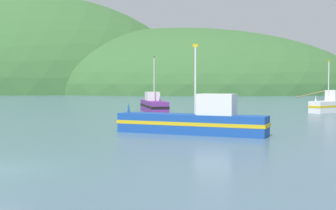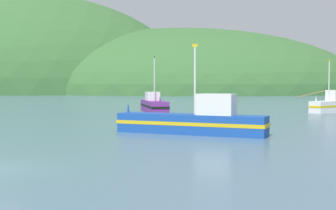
% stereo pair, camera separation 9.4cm
% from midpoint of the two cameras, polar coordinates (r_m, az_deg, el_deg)
% --- Properties ---
extents(hill_mid_left, '(147.05, 117.64, 83.35)m').
position_cam_midpoint_polar(hill_mid_left, '(204.45, -17.92, 1.55)').
color(hill_mid_left, '#386633').
rests_on(hill_mid_left, ground).
extents(hill_far_right, '(151.13, 120.90, 52.52)m').
position_cam_midpoint_polar(hill_far_right, '(188.34, 1.08, 1.60)').
color(hill_far_right, '#386633').
rests_on(hill_far_right, ground).
extents(hill_mid_right, '(199.95, 159.96, 39.93)m').
position_cam_midpoint_polar(hill_mid_right, '(245.64, -2.57, 1.83)').
color(hill_mid_right, '#516B38').
rests_on(hill_mid_right, ground).
extents(fishing_boat_blue, '(10.38, 3.29, 5.94)m').
position_cam_midpoint_polar(fishing_boat_blue, '(29.42, 3.30, -2.07)').
color(fishing_boat_blue, '#19479E').
rests_on(fishing_boat_blue, ground).
extents(fishing_boat_purple, '(5.94, 9.61, 6.65)m').
position_cam_midpoint_polar(fishing_boat_purple, '(52.96, -1.92, -0.02)').
color(fishing_boat_purple, '#6B2D84').
rests_on(fishing_boat_purple, ground).
extents(fishing_boat_white, '(7.67, 6.09, 6.20)m').
position_cam_midpoint_polar(fishing_boat_white, '(56.11, 20.10, -0.01)').
color(fishing_boat_white, white).
rests_on(fishing_boat_white, ground).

